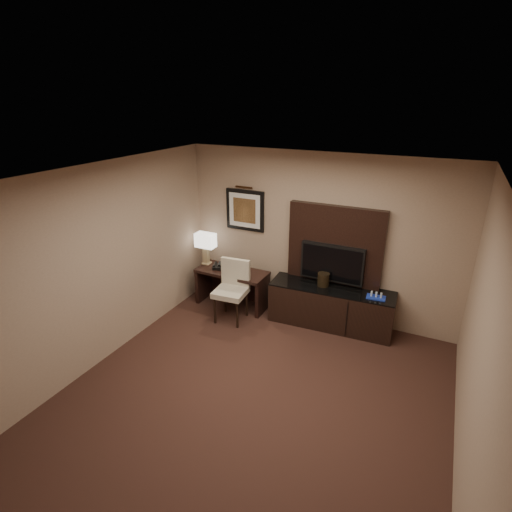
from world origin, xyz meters
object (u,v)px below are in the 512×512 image
Objects in this scene: desk at (232,288)px; tv at (332,263)px; table_lamp at (206,248)px; minibar_tray at (376,295)px; credenza at (331,306)px; desk_phone at (220,265)px; desk_chair at (231,292)px; ice_bucket at (323,279)px.

tv reaches higher than desk.
table_lamp is 2.99m from minibar_tray.
credenza is 2.02m from desk_phone.
desk_chair reaches higher than minibar_tray.
desk_chair is at bearing -154.43° from tv.
tv is at bearing 20.55° from desk_chair.
ice_bucket is at bearing -14.68° from desk_phone.
ice_bucket is (1.83, 0.12, 0.06)m from desk_phone.
desk is 2.45m from minibar_tray.
credenza is 0.46m from ice_bucket.
credenza is at bearing 15.02° from desk_chair.
tv is at bearing 112.44° from credenza.
desk_chair is 2.26m from minibar_tray.
desk_chair is 4.69× the size of desk_phone.
desk_phone reaches higher than desk.
desk_chair is 3.76× the size of minibar_tray.
desk is 1.24× the size of tv.
table_lamp reaches higher than minibar_tray.
table_lamp is at bearing -175.73° from tv.
minibar_tray is (2.42, 0.05, 0.39)m from desk.
table_lamp reaches higher than desk.
desk is at bearing -175.82° from ice_bucket.
desk_chair is at bearing -167.07° from minibar_tray.
table_lamp is 2.84× the size of ice_bucket.
ice_bucket is (1.59, 0.12, 0.44)m from desk.
desk_phone is at bearing 131.11° from desk_chair.
desk_phone is at bearing -14.00° from table_lamp.
desk is 1.74m from credenza.
desk_chair reaches higher than credenza.
tv is at bearing 55.15° from ice_bucket.
desk_chair is 1.04m from table_lamp.
minibar_tray is (0.75, -0.19, -0.30)m from tv.
desk is 0.84m from table_lamp.
desk_chair is 1.73× the size of table_lamp.
desk is 5.90× the size of ice_bucket.
table_lamp is at bearing 179.57° from minibar_tray.
desk is 5.62× the size of desk_phone.
table_lamp is at bearing 177.45° from credenza.
desk_phone is 0.80× the size of minibar_tray.
ice_bucket is at bearing 17.65° from desk_chair.
table_lamp is 2.71× the size of desk_phone.
table_lamp is at bearing 173.34° from desk.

